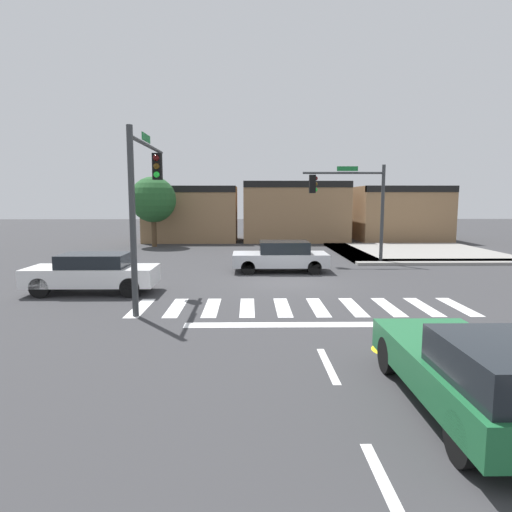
% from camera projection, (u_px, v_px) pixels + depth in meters
% --- Properties ---
extents(ground_plane, '(120.00, 120.00, 0.00)m').
position_uv_depth(ground_plane, '(288.00, 281.00, 18.64)').
color(ground_plane, '#353538').
extents(crosswalk_near, '(10.58, 2.52, 0.01)m').
position_uv_depth(crosswalk_near, '(300.00, 307.00, 14.17)').
color(crosswalk_near, silver).
rests_on(crosswalk_near, ground_plane).
extents(lane_markings, '(6.80, 18.75, 0.01)m').
position_uv_depth(lane_markings, '(419.00, 408.00, 7.32)').
color(lane_markings, white).
rests_on(lane_markings, ground_plane).
extents(bike_detector_marking, '(1.03, 1.03, 0.01)m').
position_uv_depth(bike_detector_marking, '(394.00, 350.00, 10.13)').
color(bike_detector_marking, yellow).
rests_on(bike_detector_marking, ground_plane).
extents(curb_corner_northeast, '(10.00, 10.60, 0.15)m').
position_uv_depth(curb_corner_northeast, '(409.00, 253.00, 28.10)').
color(curb_corner_northeast, gray).
rests_on(curb_corner_northeast, ground_plane).
extents(storefront_row, '(24.51, 7.01, 4.82)m').
position_uv_depth(storefront_row, '(303.00, 212.00, 37.44)').
color(storefront_row, '#93704C').
rests_on(storefront_row, ground_plane).
extents(traffic_signal_northeast, '(4.34, 0.32, 5.21)m').
position_uv_depth(traffic_signal_northeast, '(351.00, 196.00, 23.47)').
color(traffic_signal_northeast, '#383A3D').
rests_on(traffic_signal_northeast, ground_plane).
extents(traffic_signal_southwest, '(0.32, 4.62, 5.51)m').
position_uv_depth(traffic_signal_southwest, '(145.00, 186.00, 14.29)').
color(traffic_signal_southwest, '#383A3D').
rests_on(traffic_signal_southwest, ground_plane).
extents(car_white, '(4.60, 1.80, 1.45)m').
position_uv_depth(car_white, '(93.00, 273.00, 16.25)').
color(car_white, white).
rests_on(car_white, ground_plane).
extents(car_green, '(1.87, 4.55, 1.46)m').
position_uv_depth(car_green, '(478.00, 372.00, 6.92)').
color(car_green, '#1E6638').
rests_on(car_green, ground_plane).
extents(car_silver, '(4.45, 1.94, 1.44)m').
position_uv_depth(car_silver, '(281.00, 256.00, 21.10)').
color(car_silver, '#B7BABF').
rests_on(car_silver, ground_plane).
extents(roadside_tree, '(3.27, 3.27, 5.04)m').
position_uv_depth(roadside_tree, '(153.00, 200.00, 31.97)').
color(roadside_tree, '#4C3823').
rests_on(roadside_tree, ground_plane).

